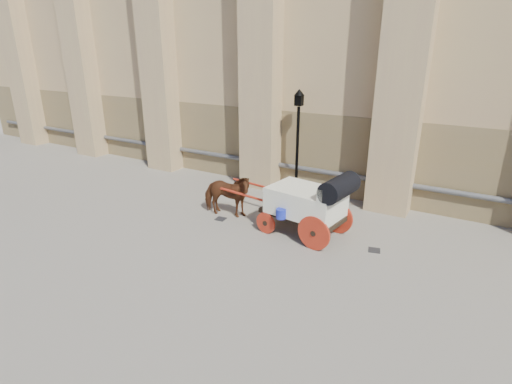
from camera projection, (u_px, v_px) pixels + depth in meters
The scene contains 6 objects.
ground at pixel (232, 223), 12.68m from camera, with size 90.00×90.00×0.00m, color slate.
horse at pixel (227, 195), 12.96m from camera, with size 0.79×1.74×1.47m, color brown.
carriage at pixel (310, 201), 11.50m from camera, with size 4.71×1.88×2.01m.
street_lamp at pixel (298, 140), 14.43m from camera, with size 0.36×0.36×3.89m.
drain_grate_near at pixel (221, 219), 12.97m from camera, with size 0.32×0.32×0.01m, color black.
drain_grate_far at pixel (374, 250), 10.99m from camera, with size 0.32×0.32×0.01m, color black.
Camera 1 is at (6.47, -9.61, 5.31)m, focal length 28.00 mm.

